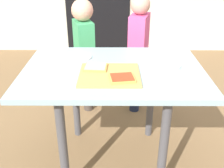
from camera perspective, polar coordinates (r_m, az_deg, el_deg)
The scene contains 9 objects.
ground_plane at distance 2.05m, azimuth 0.32°, elevation -15.45°, with size 16.00×16.00×0.00m, color olive.
dining_table at distance 1.69m, azimuth 0.37°, elevation 0.34°, with size 1.10×0.78×0.72m.
cutting_board at distance 1.55m, azimuth -0.43°, elevation 1.96°, with size 0.35×0.32×0.01m, color tan.
pizza_slice_far_left at distance 1.62m, azimuth -3.40°, elevation 3.59°, with size 0.14×0.13×0.02m.
pizza_slice_near_right at distance 1.48m, azimuth 2.27°, elevation 1.30°, with size 0.15×0.14×0.02m.
plate_white_left at distance 1.83m, azimuth -7.49°, elevation 5.67°, with size 0.20×0.20×0.01m, color white.
plate_white_right at distance 1.73m, azimuth 11.21°, elevation 4.09°, with size 0.20×0.20×0.01m, color white.
child_left at distance 2.41m, azimuth -5.86°, elevation 7.63°, with size 0.21×0.27×1.01m.
child_right at distance 2.39m, azimuth 5.68°, elevation 7.71°, with size 0.20×0.27×1.05m.
Camera 1 is at (-0.00, -1.51, 1.38)m, focal length 43.11 mm.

